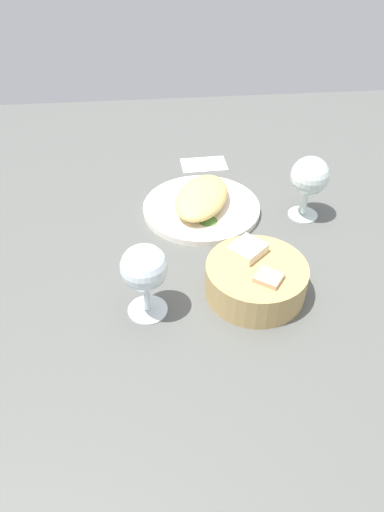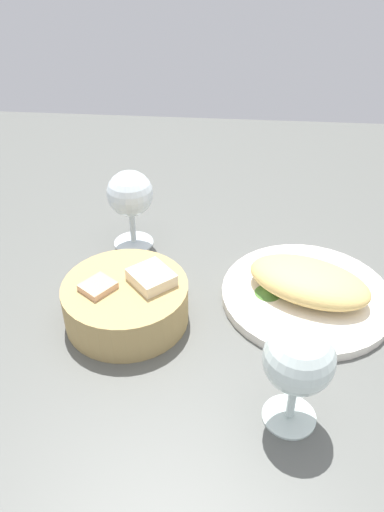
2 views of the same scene
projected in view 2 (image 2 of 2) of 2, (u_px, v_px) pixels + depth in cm
name	position (u px, v px, depth cm)	size (l,w,h in cm)	color
ground_plane	(257.00, 293.00, 79.19)	(140.00, 140.00, 2.00)	#555753
plate	(306.00, 296.00, 75.97)	(25.01, 25.01, 1.40)	white
omelette	(309.00, 281.00, 74.34)	(17.73, 10.42, 4.15)	#DDB869
lettuce_garnish	(268.00, 290.00, 75.10)	(3.92, 3.92, 1.04)	#4C7E32
bread_basket	(127.00, 301.00, 71.24)	(17.33, 17.33, 7.68)	tan
wine_glass_near	(130.00, 197.00, 83.06)	(7.58, 7.58, 13.51)	silver
wine_glass_far	(298.00, 363.00, 54.08)	(7.78, 7.78, 13.59)	silver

